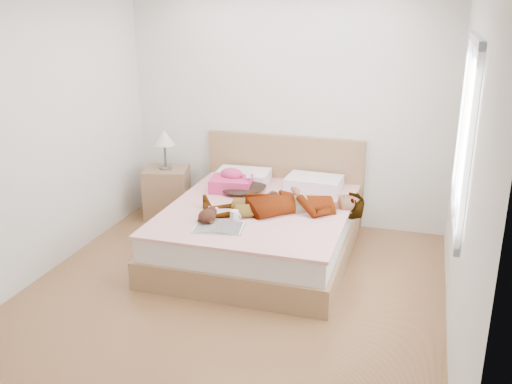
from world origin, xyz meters
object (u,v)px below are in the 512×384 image
at_px(towel, 231,182).
at_px(magazine, 218,228).
at_px(woman, 285,199).
at_px(plush_toy, 208,215).
at_px(coffee_mug, 235,215).
at_px(bed, 261,226).
at_px(nightstand, 167,189).
at_px(phone, 248,175).

relative_size(towel, magazine, 0.97).
height_order(woman, plush_toy, woman).
bearing_deg(magazine, woman, 53.82).
bearing_deg(coffee_mug, plush_toy, -149.56).
relative_size(bed, nightstand, 1.98).
bearing_deg(plush_toy, bed, 61.52).
height_order(phone, coffee_mug, phone).
bearing_deg(coffee_mug, nightstand, 138.19).
height_order(plush_toy, nightstand, nightstand).
xyz_separation_m(phone, towel, (-0.20, 0.02, -0.10)).
xyz_separation_m(woman, towel, (-0.70, 0.42, -0.02)).
relative_size(phone, nightstand, 0.10).
bearing_deg(bed, plush_toy, -118.48).
xyz_separation_m(coffee_mug, nightstand, (-1.20, 1.08, -0.21)).
height_order(coffee_mug, plush_toy, plush_toy).
bearing_deg(nightstand, coffee_mug, -41.81).
xyz_separation_m(magazine, plush_toy, (-0.14, 0.11, 0.06)).
bearing_deg(phone, woman, -61.91).
bearing_deg(magazine, coffee_mug, 71.84).
bearing_deg(towel, bed, -37.69).
xyz_separation_m(phone, nightstand, (-1.09, 0.28, -0.35)).
bearing_deg(coffee_mug, towel, 111.12).
bearing_deg(magazine, bed, 74.99).
bearing_deg(woman, bed, -132.03).
xyz_separation_m(bed, coffee_mug, (-0.12, -0.48, 0.28)).
distance_m(towel, plush_toy, 0.95).
bearing_deg(plush_toy, woman, 41.08).
xyz_separation_m(magazine, coffee_mug, (0.08, 0.23, 0.04)).
relative_size(magazine, plush_toy, 2.00).
bearing_deg(woman, phone, -151.91).
xyz_separation_m(phone, coffee_mug, (0.12, -0.79, -0.14)).
distance_m(woman, towel, 0.81).
bearing_deg(bed, phone, 127.16).
xyz_separation_m(bed, nightstand, (-1.32, 0.59, 0.07)).
distance_m(magazine, nightstand, 1.74).
distance_m(towel, magazine, 1.08).
height_order(phone, nightstand, nightstand).
xyz_separation_m(magazine, nightstand, (-1.13, 1.31, -0.17)).
bearing_deg(phone, bed, -76.09).
xyz_separation_m(bed, towel, (-0.43, 0.33, 0.33)).
xyz_separation_m(phone, magazine, (0.04, -1.02, -0.18)).
height_order(magazine, plush_toy, plush_toy).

